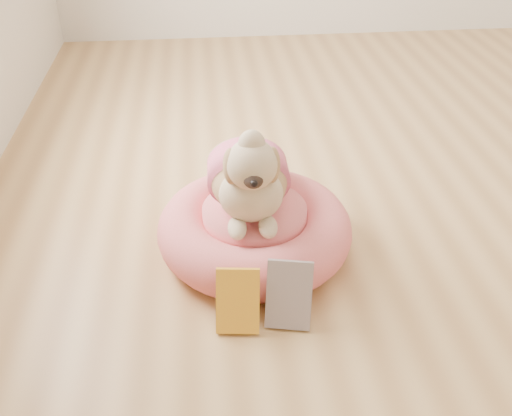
{
  "coord_description": "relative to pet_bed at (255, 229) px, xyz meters",
  "views": [
    {
      "loc": [
        -1.04,
        -1.91,
        1.32
      ],
      "look_at": [
        -0.87,
        -0.3,
        0.21
      ],
      "focal_mm": 40.0,
      "sensor_mm": 36.0,
      "label": 1
    }
  ],
  "objects": [
    {
      "name": "floor",
      "position": [
        0.87,
        0.25,
        -0.09
      ],
      "size": [
        4.5,
        4.5,
        0.0
      ],
      "primitive_type": "plane",
      "color": "#AE7E48",
      "rests_on": "ground"
    },
    {
      "name": "book_white",
      "position": [
        0.07,
        -0.37,
        0.02
      ],
      "size": [
        0.16,
        0.14,
        0.21
      ],
      "primitive_type": "cube",
      "rotation": [
        -0.42,
        0.0,
        -0.21
      ],
      "color": "white",
      "rests_on": "floor"
    },
    {
      "name": "dog",
      "position": [
        -0.02,
        0.01,
        0.28
      ],
      "size": [
        0.36,
        0.52,
        0.37
      ],
      "primitive_type": null,
      "rotation": [
        0.0,
        0.0,
        -0.03
      ],
      "color": "brown",
      "rests_on": "pet_bed"
    },
    {
      "name": "book_yellow",
      "position": [
        -0.09,
        -0.38,
        0.01
      ],
      "size": [
        0.15,
        0.13,
        0.19
      ],
      "primitive_type": "cube",
      "rotation": [
        -0.46,
        0.0,
        -0.12
      ],
      "color": "yellow",
      "rests_on": "floor"
    },
    {
      "name": "pet_bed",
      "position": [
        0.0,
        0.0,
        0.0
      ],
      "size": [
        0.7,
        0.7,
        0.18
      ],
      "color": "#CF5951",
      "rests_on": "floor"
    }
  ]
}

